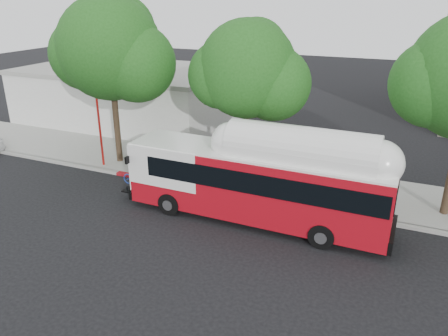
% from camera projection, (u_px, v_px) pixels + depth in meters
% --- Properties ---
extents(ground, '(120.00, 120.00, 0.00)m').
position_uv_depth(ground, '(217.00, 235.00, 18.79)').
color(ground, black).
rests_on(ground, ground).
extents(sidewalk, '(60.00, 5.00, 0.15)m').
position_uv_depth(sidewalk, '(265.00, 179.00, 24.30)').
color(sidewalk, gray).
rests_on(sidewalk, ground).
extents(curb_strip, '(60.00, 0.30, 0.15)m').
position_uv_depth(curb_strip, '(249.00, 197.00, 22.09)').
color(curb_strip, gray).
rests_on(curb_strip, ground).
extents(red_curb_segment, '(10.00, 0.32, 0.16)m').
position_uv_depth(red_curb_segment, '(196.00, 187.00, 23.19)').
color(red_curb_segment, maroon).
rests_on(red_curb_segment, ground).
extents(street_tree_left, '(6.67, 5.80, 9.74)m').
position_uv_depth(street_tree_left, '(118.00, 53.00, 24.22)').
color(street_tree_left, '#2D2116').
rests_on(street_tree_left, ground).
extents(street_tree_mid, '(5.75, 5.00, 8.62)m').
position_uv_depth(street_tree_mid, '(255.00, 74.00, 21.98)').
color(street_tree_mid, '#2D2116').
rests_on(street_tree_mid, ground).
extents(low_commercial_bldg, '(16.20, 10.20, 4.25)m').
position_uv_depth(low_commercial_bldg, '(130.00, 94.00, 35.09)').
color(low_commercial_bldg, silver).
rests_on(low_commercial_bldg, ground).
extents(transit_bus, '(12.66, 2.85, 3.73)m').
position_uv_depth(transit_bus, '(257.00, 185.00, 19.40)').
color(transit_bus, '#A80B17').
rests_on(transit_bus, ground).
extents(signal_pole, '(0.13, 0.44, 4.63)m').
position_uv_depth(signal_pole, '(100.00, 129.00, 25.27)').
color(signal_pole, '#A91612').
rests_on(signal_pole, ground).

